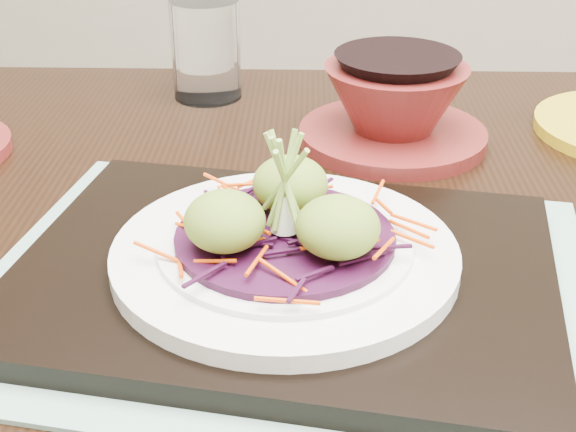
# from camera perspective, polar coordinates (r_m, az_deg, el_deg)

# --- Properties ---
(dining_table) EXTENTS (1.33, 0.94, 0.79)m
(dining_table) POSITION_cam_1_polar(r_m,az_deg,el_deg) (0.67, 1.92, -9.86)
(dining_table) COLOR black
(dining_table) RESTS_ON ground
(placemat) EXTENTS (0.45, 0.37, 0.00)m
(placemat) POSITION_cam_1_polar(r_m,az_deg,el_deg) (0.56, -0.21, -4.90)
(placemat) COLOR #82A896
(placemat) RESTS_ON dining_table
(serving_tray) EXTENTS (0.39, 0.31, 0.02)m
(serving_tray) POSITION_cam_1_polar(r_m,az_deg,el_deg) (0.56, -0.22, -4.04)
(serving_tray) COLOR black
(serving_tray) RESTS_ON placemat
(white_plate) EXTENTS (0.24, 0.24, 0.02)m
(white_plate) POSITION_cam_1_polar(r_m,az_deg,el_deg) (0.55, -0.22, -2.62)
(white_plate) COLOR white
(white_plate) RESTS_ON serving_tray
(cabbage_bed) EXTENTS (0.15, 0.15, 0.01)m
(cabbage_bed) POSITION_cam_1_polar(r_m,az_deg,el_deg) (0.54, -0.22, -1.53)
(cabbage_bed) COLOR #300924
(cabbage_bed) RESTS_ON white_plate
(carrot_julienne) EXTENTS (0.18, 0.18, 0.01)m
(carrot_julienne) POSITION_cam_1_polar(r_m,az_deg,el_deg) (0.54, -0.22, -0.86)
(carrot_julienne) COLOR #E34404
(carrot_julienne) RESTS_ON cabbage_bed
(guacamole_scoops) EXTENTS (0.13, 0.11, 0.04)m
(guacamole_scoops) POSITION_cam_1_polar(r_m,az_deg,el_deg) (0.53, -0.23, 0.41)
(guacamole_scoops) COLOR olive
(guacamole_scoops) RESTS_ON cabbage_bed
(scallion_garnish) EXTENTS (0.05, 0.05, 0.08)m
(scallion_garnish) POSITION_cam_1_polar(r_m,az_deg,el_deg) (0.52, -0.23, 2.19)
(scallion_garnish) COLOR #87B046
(scallion_garnish) RESTS_ON cabbage_bed
(water_glass) EXTENTS (0.08, 0.08, 0.11)m
(water_glass) POSITION_cam_1_polar(r_m,az_deg,el_deg) (0.90, -5.85, 11.69)
(water_glass) COLOR white
(water_glass) RESTS_ON dining_table
(terracotta_bowl_set) EXTENTS (0.19, 0.19, 0.08)m
(terracotta_bowl_set) POSITION_cam_1_polar(r_m,az_deg,el_deg) (0.78, 7.56, 7.56)
(terracotta_bowl_set) COLOR #5E1816
(terracotta_bowl_set) RESTS_ON dining_table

